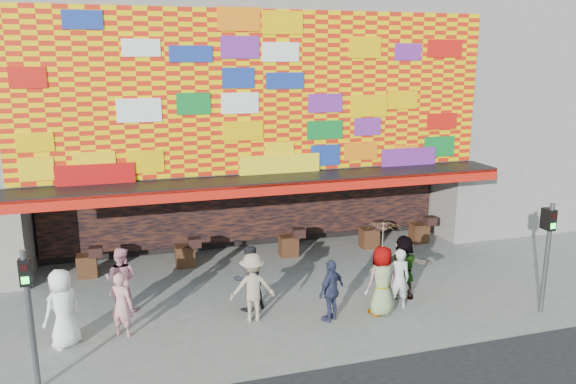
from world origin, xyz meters
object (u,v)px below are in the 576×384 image
signal_left (29,305)px  parasol (383,238)px  ped_g (382,281)px  ped_f (403,267)px  ped_i (121,279)px  ped_d (253,287)px  ped_b (121,305)px  ped_c (249,278)px  signal_right (548,246)px  ped_h (398,278)px  ped_a (63,308)px  ped_e (331,290)px

signal_left → parasol: (8.24, 1.13, 0.26)m
signal_left → ped_g: size_ratio=1.60×
ped_f → ped_i: bearing=7.9°
ped_i → ped_d: bearing=175.2°
ped_g → ped_b: bearing=-19.5°
ped_b → ped_c: ped_c is taller
signal_left → ped_b: bearing=47.3°
ped_g → parasol: parasol is taller
signal_right → ped_g: bearing=164.8°
ped_b → ped_h: size_ratio=0.98×
ped_d → ped_i: bearing=-22.9°
signal_left → ped_c: 5.62m
ped_c → ped_g: ped_g is taller
ped_a → ped_h: size_ratio=1.13×
parasol → ped_a: bearing=175.6°
ped_g → parasol: size_ratio=1.05×
ped_d → ped_a: bearing=3.4°
signal_left → ped_e: (6.86, 1.17, -1.04)m
ped_a → ped_b: (1.30, 0.11, -0.13)m
signal_right → ped_d: signal_right is taller
ped_a → ped_d: ped_a is taller
ped_e → signal_right: bearing=135.2°
ped_c → parasol: 3.71m
ped_b → ped_h: bearing=-153.1°
signal_right → ped_e: (-5.54, 1.17, -1.04)m
ped_a → parasol: (7.84, -0.60, 1.17)m
ped_d → ped_c: bearing=-91.5°
signal_left → ped_e: bearing=9.7°
ped_c → ped_f: size_ratio=0.98×
ped_b → parasol: bearing=-155.5°
ped_d → ped_h: size_ratio=1.08×
ped_a → ped_h: bearing=138.9°
signal_right → ped_a: (-12.00, 1.73, -0.91)m
ped_a → ped_g: (7.84, -0.60, -0.01)m
parasol → ped_d: bearing=169.2°
ped_c → ped_d: ped_d is taller
signal_left → ped_a: bearing=77.0°
ped_h → parasol: parasol is taller
ped_b → ped_h: (7.15, -0.49, 0.02)m
ped_a → ped_e: (6.46, -0.56, -0.13)m
ped_d → ped_h: ped_d is taller
ped_i → ped_b: bearing=110.6°
ped_c → ped_d: bearing=68.9°
ped_e → signal_left: bearing=-23.2°
ped_b → ped_d: ped_d is taller
ped_f → ped_a: bearing=19.7°
ped_g → parasol: (0.00, 0.00, 1.18)m
ped_d → ped_i: size_ratio=1.02×
ped_a → ped_c: ped_a is taller
ped_c → signal_right: bearing=145.4°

